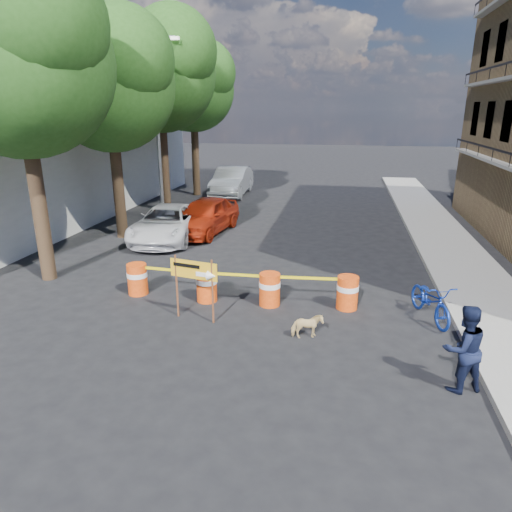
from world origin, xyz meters
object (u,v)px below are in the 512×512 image
at_px(barrel_mid_right, 270,289).
at_px(pedestrian, 464,349).
at_px(dog, 307,326).
at_px(suv_white, 167,223).
at_px(barrel_far_left, 137,278).
at_px(detour_sign, 199,276).
at_px(sedan_silver, 232,181).
at_px(sedan_red, 205,215).
at_px(barrel_mid_left, 207,285).
at_px(bicycle, 433,283).
at_px(barrel_far_right, 347,292).

xyz_separation_m(barrel_mid_right, pedestrian, (4.16, -3.19, 0.39)).
bearing_deg(dog, barrel_mid_right, 15.86).
height_order(dog, suv_white, suv_white).
distance_m(barrel_far_left, pedestrian, 8.65).
relative_size(dog, suv_white, 0.15).
height_order(detour_sign, sedan_silver, sedan_silver).
bearing_deg(suv_white, sedan_red, 42.35).
xyz_separation_m(pedestrian, suv_white, (-9.30, 8.88, -0.18)).
relative_size(barrel_mid_right, pedestrian, 0.52).
bearing_deg(pedestrian, dog, -48.58).
height_order(barrel_mid_right, detour_sign, detour_sign).
bearing_deg(detour_sign, barrel_far_left, 161.08).
height_order(pedestrian, sedan_silver, pedestrian).
relative_size(barrel_mid_left, detour_sign, 0.54).
xyz_separation_m(barrel_far_left, sedan_silver, (-1.11, 15.92, 0.39)).
bearing_deg(pedestrian, barrel_mid_right, -59.77).
height_order(pedestrian, dog, pedestrian).
bearing_deg(barrel_far_left, bicycle, -1.11).
height_order(bicycle, sedan_silver, bicycle).
distance_m(barrel_mid_right, barrel_far_right, 2.07).
bearing_deg(barrel_mid_left, dog, -29.65).
bearing_deg(barrel_far_left, sedan_red, 90.71).
bearing_deg(barrel_far_left, pedestrian, -22.09).
relative_size(barrel_mid_right, detour_sign, 0.54).
bearing_deg(barrel_mid_left, barrel_far_left, 177.03).
height_order(bicycle, dog, bicycle).
xyz_separation_m(pedestrian, dog, (-3.00, 1.49, -0.56)).
height_order(barrel_far_right, bicycle, bicycle).
distance_m(barrel_mid_right, bicycle, 4.15).
xyz_separation_m(pedestrian, sedan_silver, (-9.11, 19.17, -0.00)).
bearing_deg(detour_sign, barrel_mid_right, 50.85).
bearing_deg(sedan_silver, barrel_far_left, -87.54).
distance_m(barrel_far_left, bicycle, 7.98).
distance_m(barrel_mid_right, dog, 2.07).
height_order(barrel_mid_left, bicycle, bicycle).
distance_m(pedestrian, sedan_red, 13.02).
distance_m(barrel_far_right, dog, 2.09).
relative_size(barrel_mid_left, dog, 1.26).
distance_m(dog, sedan_silver, 18.72).
distance_m(barrel_far_right, suv_white, 9.08).
bearing_deg(detour_sign, barrel_far_right, 33.16).
relative_size(barrel_far_left, sedan_silver, 0.17).
xyz_separation_m(barrel_mid_left, barrel_far_right, (3.82, 0.22, 0.00)).
bearing_deg(barrel_mid_right, bicycle, -1.34).
bearing_deg(bicycle, suv_white, 130.17).
distance_m(barrel_mid_right, detour_sign, 2.14).
bearing_deg(dog, detour_sign, 62.81).
bearing_deg(sedan_red, suv_white, -125.02).
bearing_deg(suv_white, barrel_far_right, -42.72).
bearing_deg(barrel_far_right, pedestrian, -58.06).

